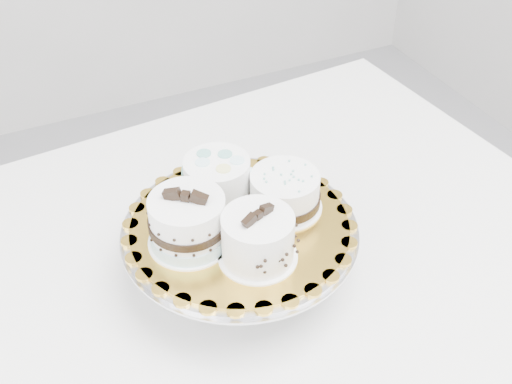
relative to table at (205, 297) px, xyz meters
name	(u,v)px	position (x,y,z in m)	size (l,w,h in m)	color
table	(205,297)	(0.00, 0.00, 0.00)	(1.35, 0.96, 0.75)	white
cake_stand	(240,241)	(0.05, -0.03, 0.13)	(0.35, 0.35, 0.09)	gray
cake_board	(240,225)	(0.05, -0.03, 0.17)	(0.32, 0.32, 0.00)	gold
cake_swirl	(258,239)	(0.05, -0.11, 0.20)	(0.13, 0.13, 0.09)	white
cake_banded	(188,223)	(-0.03, -0.04, 0.20)	(0.15, 0.15, 0.10)	white
cake_dots	(217,180)	(0.04, 0.03, 0.21)	(0.13, 0.13, 0.07)	white
cake_ribbon	(285,192)	(0.13, -0.03, 0.20)	(0.12, 0.12, 0.06)	white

